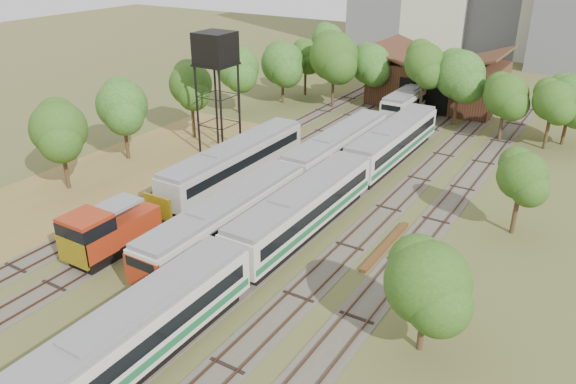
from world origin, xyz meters
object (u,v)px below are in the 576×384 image
Objects in this scene: railcar_red_set at (290,179)px; water_tower at (215,52)px; railcar_green_set at (303,210)px; shunter_locomotive at (108,231)px.

water_tower is (-12.31, 6.16, 8.37)m from railcar_red_set.
water_tower is at bearing 146.41° from railcar_green_set.
water_tower is (-6.31, 20.65, 8.41)m from shunter_locomotive.
railcar_red_set is 16.11m from water_tower.
shunter_locomotive reaches higher than railcar_green_set.
railcar_red_set is 4.27× the size of shunter_locomotive.
water_tower is at bearing 153.42° from railcar_red_set.
railcar_green_set is at bearing -33.59° from water_tower.
water_tower reaches higher than railcar_red_set.
shunter_locomotive reaches higher than railcar_red_set.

